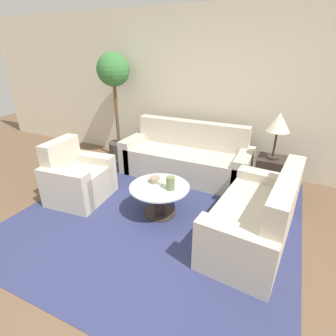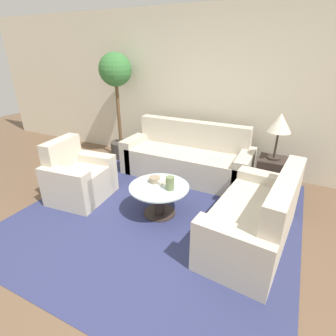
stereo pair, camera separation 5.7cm
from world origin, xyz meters
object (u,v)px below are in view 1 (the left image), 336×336
at_px(table_lamp, 279,123).
at_px(potted_plant, 115,89).
at_px(vase, 170,183).
at_px(loveseat, 259,220).
at_px(sofa_main, 186,159).
at_px(bowl, 155,180).
at_px(book_stack, 159,180).
at_px(armchair, 77,179).
at_px(coffee_table, 160,196).

distance_m(table_lamp, potted_plant, 2.82).
height_order(potted_plant, vase, potted_plant).
bearing_deg(loveseat, potted_plant, -111.61).
height_order(sofa_main, bowl, sofa_main).
distance_m(potted_plant, book_stack, 2.20).
relative_size(potted_plant, bowl, 13.51).
bearing_deg(armchair, sofa_main, -44.74).
distance_m(vase, book_stack, 0.26).
height_order(coffee_table, table_lamp, table_lamp).
distance_m(bowl, book_stack, 0.06).
height_order(sofa_main, potted_plant, potted_plant).
bearing_deg(loveseat, vase, -85.92).
xyz_separation_m(sofa_main, potted_plant, (-1.48, 0.18, 1.02)).
xyz_separation_m(sofa_main, vase, (0.28, -1.24, 0.19)).
distance_m(armchair, bowl, 1.16).
bearing_deg(loveseat, bowl, -89.36).
height_order(potted_plant, book_stack, potted_plant).
relative_size(table_lamp, bowl, 4.55).
bearing_deg(sofa_main, armchair, -129.22).
bearing_deg(vase, armchair, -175.01).
xyz_separation_m(coffee_table, table_lamp, (1.19, 1.21, 0.79)).
distance_m(table_lamp, vase, 1.69).
xyz_separation_m(armchair, bowl, (1.13, 0.21, 0.15)).
xyz_separation_m(loveseat, coffee_table, (-1.21, 0.04, -0.03)).
distance_m(coffee_table, table_lamp, 1.87).
bearing_deg(potted_plant, sofa_main, -7.14).
bearing_deg(table_lamp, book_stack, -139.23).
xyz_separation_m(armchair, coffee_table, (1.24, 0.13, -0.03)).
bearing_deg(table_lamp, coffee_table, -134.72).
distance_m(sofa_main, book_stack, 1.12).
distance_m(potted_plant, bowl, 2.19).
relative_size(potted_plant, book_stack, 7.65).
bearing_deg(coffee_table, loveseat, -1.80).
relative_size(sofa_main, table_lamp, 3.24).
distance_m(coffee_table, potted_plant, 2.39).
xyz_separation_m(armchair, book_stack, (1.17, 0.25, 0.14)).
bearing_deg(armchair, loveseat, -93.39).
height_order(armchair, loveseat, loveseat).
xyz_separation_m(vase, book_stack, (-0.22, 0.13, -0.06)).
xyz_separation_m(loveseat, bowl, (-1.32, 0.12, 0.15)).
height_order(vase, book_stack, vase).
bearing_deg(book_stack, table_lamp, 62.30).
bearing_deg(vase, coffee_table, 177.17).
bearing_deg(book_stack, sofa_main, 114.79).
relative_size(loveseat, vase, 9.26).
bearing_deg(coffee_table, potted_plant, 138.54).
height_order(table_lamp, vase, table_lamp).
distance_m(coffee_table, bowl, 0.22).
bearing_deg(table_lamp, sofa_main, 178.83).
bearing_deg(bowl, armchair, -169.55).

